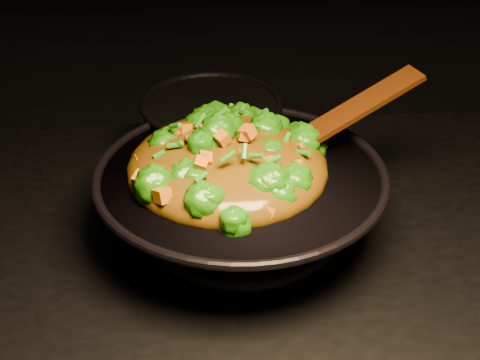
{
  "coord_description": "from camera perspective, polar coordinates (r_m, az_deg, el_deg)",
  "views": [
    {
      "loc": [
        -0.07,
        -0.68,
        1.5
      ],
      "look_at": [
        -0.01,
        0.12,
        0.99
      ],
      "focal_mm": 55.0,
      "sensor_mm": 36.0,
      "label": 1
    }
  ],
  "objects": [
    {
      "name": "wok",
      "position": [
        0.97,
        0.04,
        -2.14
      ],
      "size": [
        0.48,
        0.48,
        0.1
      ],
      "primitive_type": null,
      "rotation": [
        0.0,
        0.0,
        -0.38
      ],
      "color": "black",
      "rests_on": "stovetop"
    },
    {
      "name": "spatula",
      "position": [
        0.98,
        7.36,
        4.56
      ],
      "size": [
        0.25,
        0.11,
        0.1
      ],
      "primitive_type": "cube",
      "rotation": [
        0.0,
        -0.38,
        0.32
      ],
      "color": "#3A1707",
      "rests_on": "wok"
    },
    {
      "name": "stir_fry",
      "position": [
        0.92,
        -1.0,
        3.09
      ],
      "size": [
        0.33,
        0.33,
        0.09
      ],
      "primitive_type": null,
      "rotation": [
        0.0,
        0.0,
        -0.35
      ],
      "color": "#257E09",
      "rests_on": "wok"
    },
    {
      "name": "back_pot",
      "position": [
        1.12,
        -2.18,
        3.57
      ],
      "size": [
        0.21,
        0.21,
        0.12
      ],
      "primitive_type": "cylinder",
      "rotation": [
        0.0,
        0.0,
        -0.05
      ],
      "color": "black",
      "rests_on": "stovetop"
    }
  ]
}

